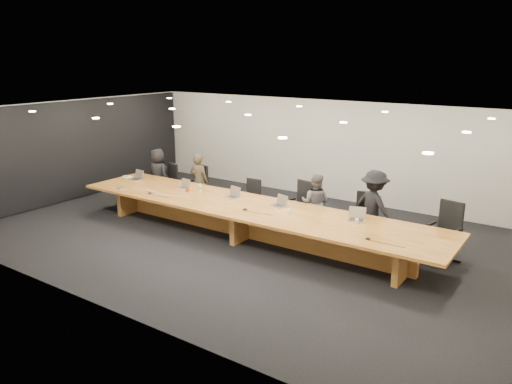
% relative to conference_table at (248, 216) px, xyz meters
% --- Properties ---
extents(ground, '(12.00, 12.00, 0.00)m').
position_rel_conference_table_xyz_m(ground, '(0.00, 0.00, -0.52)').
color(ground, black).
rests_on(ground, ground).
extents(back_wall, '(12.00, 0.02, 2.80)m').
position_rel_conference_table_xyz_m(back_wall, '(0.00, 4.00, 0.88)').
color(back_wall, silver).
rests_on(back_wall, ground).
extents(left_wall_panel, '(0.08, 7.84, 2.74)m').
position_rel_conference_table_xyz_m(left_wall_panel, '(-5.94, 0.00, 0.85)').
color(left_wall_panel, black).
rests_on(left_wall_panel, ground).
extents(conference_table, '(9.00, 1.80, 0.75)m').
position_rel_conference_table_xyz_m(conference_table, '(0.00, 0.00, 0.00)').
color(conference_table, brown).
rests_on(conference_table, ground).
extents(chair_far_left, '(0.62, 0.62, 1.03)m').
position_rel_conference_table_xyz_m(chair_far_left, '(-3.75, 1.29, -0.00)').
color(chair_far_left, black).
rests_on(chair_far_left, ground).
extents(chair_left, '(0.74, 0.74, 1.14)m').
position_rel_conference_table_xyz_m(chair_left, '(-2.63, 1.24, 0.05)').
color(chair_left, black).
rests_on(chair_left, ground).
extents(chair_mid_left, '(0.52, 0.52, 1.00)m').
position_rel_conference_table_xyz_m(chair_mid_left, '(-0.80, 1.19, -0.02)').
color(chair_mid_left, black).
rests_on(chair_mid_left, ground).
extents(chair_mid_right, '(0.70, 0.70, 1.15)m').
position_rel_conference_table_xyz_m(chair_mid_right, '(0.62, 1.19, 0.06)').
color(chair_mid_right, black).
rests_on(chair_mid_right, ground).
extents(chair_right, '(0.69, 0.69, 1.11)m').
position_rel_conference_table_xyz_m(chair_right, '(2.25, 1.26, 0.03)').
color(chair_right, black).
rests_on(chair_right, ground).
extents(chair_far_right, '(0.73, 0.73, 1.20)m').
position_rel_conference_table_xyz_m(chair_far_right, '(3.94, 1.22, 0.08)').
color(chair_far_right, black).
rests_on(chair_far_right, ground).
extents(person_a, '(0.75, 0.53, 1.46)m').
position_rel_conference_table_xyz_m(person_a, '(-3.93, 1.12, 0.21)').
color(person_a, black).
rests_on(person_a, ground).
extents(person_b, '(0.58, 0.42, 1.48)m').
position_rel_conference_table_xyz_m(person_b, '(-2.43, 1.14, 0.22)').
color(person_b, '#32291B').
rests_on(person_b, ground).
extents(person_c, '(0.77, 0.66, 1.39)m').
position_rel_conference_table_xyz_m(person_c, '(1.05, 1.21, 0.17)').
color(person_c, '#515053').
rests_on(person_c, ground).
extents(person_d, '(1.20, 0.96, 1.63)m').
position_rel_conference_table_xyz_m(person_d, '(2.43, 1.28, 0.30)').
color(person_d, black).
rests_on(person_d, ground).
extents(laptop_a, '(0.36, 0.28, 0.26)m').
position_rel_conference_table_xyz_m(laptop_a, '(-3.91, 0.27, 0.36)').
color(laptop_a, tan).
rests_on(laptop_a, conference_table).
extents(laptop_b, '(0.31, 0.24, 0.23)m').
position_rel_conference_table_xyz_m(laptop_b, '(-2.26, 0.32, 0.34)').
color(laptop_b, '#C7B498').
rests_on(laptop_b, conference_table).
extents(laptop_c, '(0.38, 0.31, 0.26)m').
position_rel_conference_table_xyz_m(laptop_c, '(-0.72, 0.32, 0.36)').
color(laptop_c, '#BAA98E').
rests_on(laptop_c, conference_table).
extents(laptop_d, '(0.37, 0.31, 0.25)m').
position_rel_conference_table_xyz_m(laptop_d, '(0.57, 0.35, 0.35)').
color(laptop_d, tan).
rests_on(laptop_d, conference_table).
extents(laptop_e, '(0.40, 0.34, 0.27)m').
position_rel_conference_table_xyz_m(laptop_e, '(2.41, 0.39, 0.36)').
color(laptop_e, tan).
rests_on(laptop_e, conference_table).
extents(water_bottle, '(0.08, 0.08, 0.20)m').
position_rel_conference_table_xyz_m(water_bottle, '(-1.63, 0.27, 0.33)').
color(water_bottle, silver).
rests_on(water_bottle, conference_table).
extents(amber_mug, '(0.10, 0.10, 0.11)m').
position_rel_conference_table_xyz_m(amber_mug, '(-1.94, 0.14, 0.28)').
color(amber_mug, maroon).
rests_on(amber_mug, conference_table).
extents(paper_cup_near, '(0.09, 0.09, 0.08)m').
position_rel_conference_table_xyz_m(paper_cup_near, '(0.99, 0.07, 0.27)').
color(paper_cup_near, silver).
rests_on(paper_cup_near, conference_table).
extents(paper_cup_far, '(0.09, 0.09, 0.09)m').
position_rel_conference_table_xyz_m(paper_cup_far, '(2.48, 0.24, 0.27)').
color(paper_cup_far, silver).
rests_on(paper_cup_far, conference_table).
extents(notepad, '(0.29, 0.25, 0.01)m').
position_rel_conference_table_xyz_m(notepad, '(-4.35, 0.35, 0.24)').
color(notepad, silver).
rests_on(notepad, conference_table).
extents(lime_gadget, '(0.15, 0.08, 0.02)m').
position_rel_conference_table_xyz_m(lime_gadget, '(-4.36, 0.34, 0.26)').
color(lime_gadget, '#59BC32').
rests_on(lime_gadget, notepad).
extents(av_box, '(0.20, 0.16, 0.03)m').
position_rel_conference_table_xyz_m(av_box, '(-3.50, -0.61, 0.24)').
color(av_box, '#A5A4A9').
rests_on(av_box, conference_table).
extents(mic_left, '(0.15, 0.15, 0.03)m').
position_rel_conference_table_xyz_m(mic_left, '(-2.57, -0.51, 0.24)').
color(mic_left, black).
rests_on(mic_left, conference_table).
extents(mic_center, '(0.13, 0.13, 0.03)m').
position_rel_conference_table_xyz_m(mic_center, '(0.11, -0.29, 0.25)').
color(mic_center, black).
rests_on(mic_center, conference_table).
extents(mic_right, '(0.13, 0.13, 0.03)m').
position_rel_conference_table_xyz_m(mic_right, '(3.01, -0.47, 0.24)').
color(mic_right, black).
rests_on(mic_right, conference_table).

